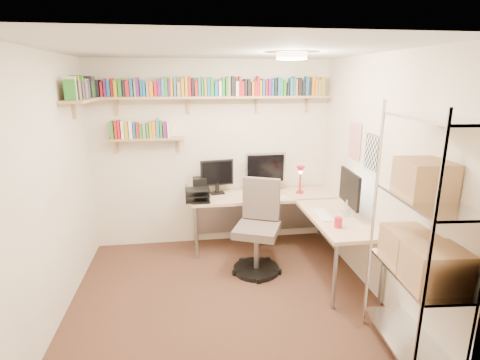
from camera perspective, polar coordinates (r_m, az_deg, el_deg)
The scene contains 6 objects.
ground at distance 4.18m, azimuth -2.30°, elevation -17.33°, with size 3.20×3.20×0.00m, color #452C1D.
room_shell at distance 3.60m, azimuth -2.49°, elevation 3.98°, with size 3.24×3.04×2.52m.
wall_shelves at distance 4.82m, azimuth -9.16°, elevation 12.36°, with size 3.12×1.09×0.80m.
corner_desk at distance 4.81m, azimuth 4.69°, elevation -3.16°, with size 1.99×1.90×1.29m.
office_chair at distance 4.51m, azimuth 2.76°, elevation -8.13°, with size 0.64×0.65×1.11m.
wire_rack at distance 3.22m, azimuth 26.07°, elevation -7.25°, with size 0.52×0.94×2.09m.
Camera 1 is at (-0.35, -3.51, 2.24)m, focal length 28.00 mm.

